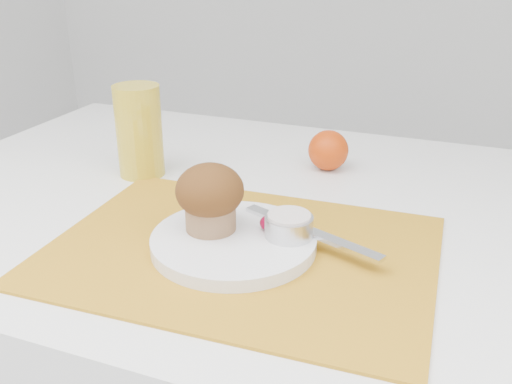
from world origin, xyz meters
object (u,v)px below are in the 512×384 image
at_px(plate, 234,241).
at_px(orange, 328,150).
at_px(juice_glass, 139,131).
at_px(muffin, 210,196).

height_order(plate, orange, orange).
xyz_separation_m(orange, juice_glass, (-0.29, -0.14, 0.04)).
bearing_deg(muffin, juice_glass, 140.13).
xyz_separation_m(orange, muffin, (-0.08, -0.32, 0.03)).
bearing_deg(plate, muffin, 167.79).
xyz_separation_m(plate, orange, (0.04, 0.33, 0.02)).
xyz_separation_m(plate, juice_glass, (-0.25, 0.19, 0.06)).
distance_m(orange, juice_glass, 0.33).
height_order(orange, muffin, muffin).
bearing_deg(orange, plate, -96.97).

